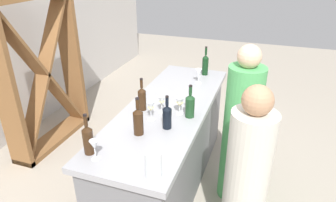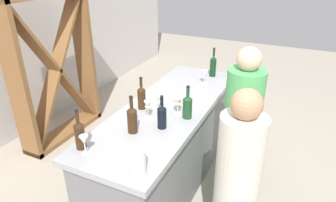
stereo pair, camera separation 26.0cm
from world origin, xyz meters
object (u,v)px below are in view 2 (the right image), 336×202
object	(u,v)px
wine_rack	(55,70)
wine_bottle_second_left_amber_brown	(132,119)
wine_bottle_rightmost_olive_green	(187,106)
wine_glass_near_center	(204,75)
person_left_guest	(236,187)
wine_bottle_center_near_black	(162,116)
wine_glass_near_left	(178,103)
person_center_guest	(240,137)
wine_glass_far_left	(148,107)
wine_bottle_far_right_dark_green	(213,66)
water_pitcher	(137,162)
wine_bottle_leftmost_amber_brown	(80,134)
wine_glass_near_right	(160,101)
wine_glass_far_center	(84,141)
wine_bottle_second_right_amber_brown	(142,97)

from	to	relation	value
wine_rack	wine_bottle_second_left_amber_brown	size ratio (longest dim) A/B	5.85
wine_bottle_rightmost_olive_green	wine_bottle_second_left_amber_brown	bearing A→B (deg)	143.03
wine_glass_near_center	person_left_guest	world-z (taller)	person_left_guest
wine_bottle_rightmost_olive_green	wine_bottle_center_near_black	bearing A→B (deg)	153.18
wine_glass_near_center	wine_bottle_second_left_amber_brown	bearing A→B (deg)	171.02
wine_glass_near_left	person_center_guest	size ratio (longest dim) A/B	0.10
wine_glass_far_left	person_left_guest	world-z (taller)	person_left_guest
wine_rack	wine_bottle_far_right_dark_green	size ratio (longest dim) A/B	5.45
wine_bottle_rightmost_olive_green	water_pitcher	distance (m)	0.81
wine_rack	wine_glass_near_left	size ratio (longest dim) A/B	11.51
wine_bottle_second_left_amber_brown	person_center_guest	size ratio (longest dim) A/B	0.20
wine_bottle_leftmost_amber_brown	wine_glass_near_right	size ratio (longest dim) A/B	1.99
wine_glass_near_right	person_left_guest	size ratio (longest dim) A/B	0.11
wine_glass_near_left	water_pitcher	world-z (taller)	water_pitcher
wine_bottle_rightmost_olive_green	water_pitcher	world-z (taller)	wine_bottle_rightmost_olive_green
wine_bottle_second_left_amber_brown	wine_glass_near_left	xyz separation A→B (m)	(0.41, -0.20, -0.01)
wine_glass_near_right	wine_bottle_second_left_amber_brown	bearing A→B (deg)	173.18
wine_bottle_far_right_dark_green	wine_glass_near_left	size ratio (longest dim) A/B	2.11
wine_bottle_center_near_black	wine_glass_far_center	bearing A→B (deg)	149.68
wine_glass_near_left	wine_bottle_leftmost_amber_brown	bearing A→B (deg)	150.88
wine_glass_near_right	wine_bottle_second_right_amber_brown	bearing A→B (deg)	92.03
wine_bottle_second_left_amber_brown	wine_bottle_far_right_dark_green	distance (m)	1.44
wine_glass_far_left	person_left_guest	bearing A→B (deg)	-105.39
wine_glass_far_center	wine_rack	bearing A→B (deg)	50.18
wine_bottle_second_left_amber_brown	wine_bottle_second_right_amber_brown	distance (m)	0.40
wine_bottle_second_right_amber_brown	wine_bottle_far_right_dark_green	world-z (taller)	wine_bottle_far_right_dark_green
wine_bottle_second_right_amber_brown	wine_bottle_rightmost_olive_green	xyz separation A→B (m)	(0.01, -0.43, -0.00)
wine_glass_far_center	person_left_guest	bearing A→B (deg)	-68.11
wine_glass_far_center	person_left_guest	xyz separation A→B (m)	(0.40, -0.98, -0.35)
wine_glass_near_center	wine_glass_far_left	distance (m)	0.94
wine_bottle_second_left_amber_brown	wine_glass_far_left	bearing A→B (deg)	-1.89
wine_rack	wine_glass_near_center	bearing A→B (deg)	-79.21
wine_bottle_rightmost_olive_green	wine_bottle_far_right_dark_green	xyz separation A→B (m)	(1.03, 0.10, 0.02)
wine_bottle_rightmost_olive_green	wine_glass_near_left	bearing A→B (deg)	78.73
wine_bottle_second_left_amber_brown	wine_glass_near_left	bearing A→B (deg)	-25.99
wine_bottle_second_right_amber_brown	wine_bottle_second_left_amber_brown	bearing A→B (deg)	-160.39
wine_rack	wine_glass_far_center	bearing A→B (deg)	-129.82
person_left_guest	water_pitcher	bearing A→B (deg)	28.17
wine_glass_far_left	wine_rack	bearing A→B (deg)	69.96
wine_bottle_rightmost_olive_green	water_pitcher	xyz separation A→B (m)	(-0.81, 0.01, -0.02)
wine_glass_near_left	wine_glass_far_center	bearing A→B (deg)	156.79
wine_glass_far_left	wine_glass_near_center	bearing A→B (deg)	-10.74
wine_rack	wine_glass_far_left	bearing A→B (deg)	-110.04
wine_bottle_second_right_amber_brown	person_center_guest	world-z (taller)	person_center_guest
wine_bottle_leftmost_amber_brown	wine_bottle_rightmost_olive_green	distance (m)	0.90
wine_bottle_center_near_black	wine_glass_far_center	world-z (taller)	wine_bottle_center_near_black
wine_bottle_far_right_dark_green	wine_glass_near_center	size ratio (longest dim) A/B	2.09
wine_glass_near_center	person_center_guest	distance (m)	0.83
wine_bottle_second_left_amber_brown	wine_rack	bearing A→B (deg)	62.83
wine_bottle_second_left_amber_brown	water_pitcher	distance (m)	0.51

